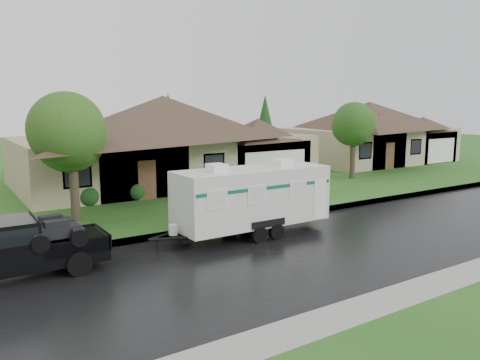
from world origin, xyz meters
name	(u,v)px	position (x,y,z in m)	size (l,w,h in m)	color
ground	(265,238)	(0.00, 0.00, 0.00)	(140.00, 140.00, 0.00)	#25591B
road	(298,251)	(0.00, -2.00, 0.01)	(140.00, 8.00, 0.01)	black
curb	(234,224)	(0.00, 2.25, 0.07)	(140.00, 0.50, 0.15)	gray
lawn	(131,183)	(0.00, 15.00, 0.07)	(140.00, 26.00, 0.15)	#25591B
house_main	(169,129)	(2.29, 13.84, 3.59)	(19.44, 10.80, 6.90)	gray
house_neighbor	(372,126)	(22.27, 14.34, 3.32)	(15.12, 9.72, 6.45)	tan
tree_left_green	(71,135)	(-5.66, 6.28, 3.89)	(3.26, 3.26, 5.40)	#382B1E
tree_right_green	(354,127)	(13.43, 8.22, 3.66)	(3.06, 3.06, 5.07)	#382B1E
shrub_row	(198,184)	(2.00, 9.30, 0.65)	(13.60, 1.00, 1.00)	#143814
pickup_truck	(8,248)	(-8.99, 0.62, 0.96)	(5.38, 2.04, 1.79)	black
travel_trailer	(252,196)	(-0.19, 0.62, 1.58)	(6.64, 2.33, 2.98)	silver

